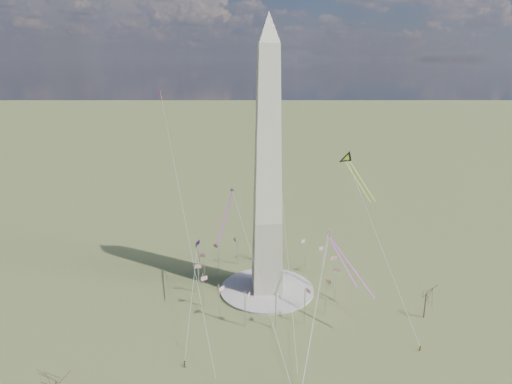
{
  "coord_description": "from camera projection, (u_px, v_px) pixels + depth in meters",
  "views": [
    {
      "loc": [
        -18.04,
        -157.26,
        85.52
      ],
      "look_at": [
        -4.22,
        0.0,
        39.63
      ],
      "focal_mm": 32.0,
      "sensor_mm": 36.0,
      "label": 1
    }
  ],
  "objects": [
    {
      "name": "tree_far",
      "position": [
        56.0,
        380.0,
        111.67
      ],
      "size": [
        8.11,
        8.11,
        14.2
      ],
      "color": "#4C402E",
      "rests_on": "ground"
    },
    {
      "name": "washington_monument",
      "position": [
        268.0,
        169.0,
        162.43
      ],
      "size": [
        15.56,
        15.56,
        100.0
      ],
      "color": "#BEBA9F",
      "rests_on": "plaza"
    },
    {
      "name": "flagpole_ring",
      "position": [
        267.0,
        273.0,
        173.79
      ],
      "size": [
        54.4,
        54.4,
        13.0
      ],
      "color": "white",
      "rests_on": "ground"
    },
    {
      "name": "kite_streamer_left",
      "position": [
        343.0,
        254.0,
        150.37
      ],
      "size": [
        11.92,
        20.85,
        15.72
      ],
      "rotation": [
        0.0,
        0.0,
        3.63
      ],
      "color": "#F83427",
      "rests_on": "ground"
    },
    {
      "name": "kite_diamond_purple",
      "position": [
        198.0,
        246.0,
        174.81
      ],
      "size": [
        1.67,
        3.05,
        9.55
      ],
      "rotation": [
        0.0,
        0.0,
        2.82
      ],
      "color": "#3F186E",
      "rests_on": "ground"
    },
    {
      "name": "plaza",
      "position": [
        267.0,
        289.0,
        175.71
      ],
      "size": [
        36.0,
        36.0,
        0.8
      ],
      "primitive_type": "cylinder",
      "color": "#B6AEA6",
      "rests_on": "ground"
    },
    {
      "name": "kite_delta_black",
      "position": [
        348.0,
        161.0,
        171.9
      ],
      "size": [
        10.76,
        19.29,
        15.77
      ],
      "rotation": [
        0.0,
        0.0,
        3.48
      ],
      "color": "black",
      "rests_on": "ground"
    },
    {
      "name": "kite_streamer_right",
      "position": [
        339.0,
        254.0,
        170.19
      ],
      "size": [
        7.61,
        19.22,
        13.68
      ],
      "rotation": [
        0.0,
        0.0,
        3.47
      ],
      "color": "#F83427",
      "rests_on": "ground"
    },
    {
      "name": "tree_near",
      "position": [
        427.0,
        292.0,
        154.47
      ],
      "size": [
        7.95,
        7.95,
        13.91
      ],
      "color": "#4C402E",
      "rests_on": "ground"
    },
    {
      "name": "ground",
      "position": [
        267.0,
        290.0,
        175.82
      ],
      "size": [
        2000.0,
        2000.0,
        0.0
      ],
      "primitive_type": "plane",
      "color": "#506030",
      "rests_on": "ground"
    },
    {
      "name": "kite_small_white",
      "position": [
        271.0,
        67.0,
        196.95
      ],
      "size": [
        1.6,
        1.94,
        5.15
      ],
      "rotation": [
        0.0,
        0.0,
        2.98
      ],
      "color": "white",
      "rests_on": "ground"
    },
    {
      "name": "person_west",
      "position": [
        185.0,
        364.0,
        131.73
      ],
      "size": [
        1.21,
        1.17,
        1.97
      ],
      "primitive_type": "imported",
      "rotation": [
        0.0,
        0.0,
        2.49
      ],
      "color": "gray",
      "rests_on": "ground"
    },
    {
      "name": "kite_streamer_mid",
      "position": [
        227.0,
        209.0,
        159.54
      ],
      "size": [
        6.99,
        20.32,
        14.29
      ],
      "rotation": [
        0.0,
        0.0,
        2.86
      ],
      "color": "#F83427",
      "rests_on": "ground"
    },
    {
      "name": "kite_small_red",
      "position": [
        160.0,
        93.0,
        179.44
      ],
      "size": [
        1.44,
        2.18,
        4.68
      ],
      "rotation": [
        0.0,
        0.0,
        2.56
      ],
      "color": "red",
      "rests_on": "ground"
    },
    {
      "name": "person_east",
      "position": [
        420.0,
        349.0,
        138.88
      ],
      "size": [
        0.71,
        0.52,
        1.79
      ],
      "primitive_type": "imported",
      "rotation": [
        0.0,
        0.0,
        3.29
      ],
      "color": "gray",
      "rests_on": "ground"
    }
  ]
}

